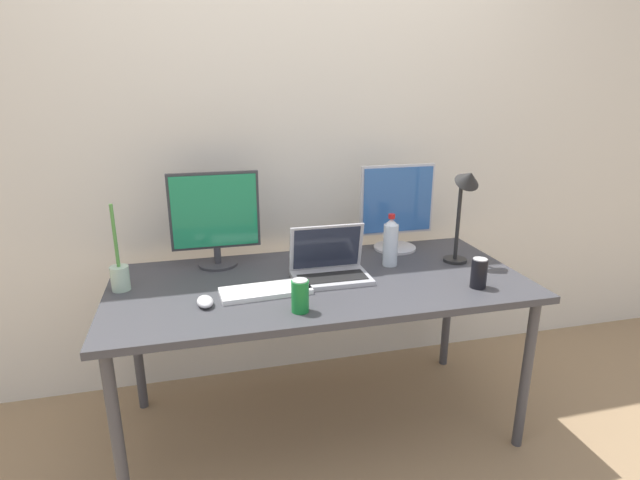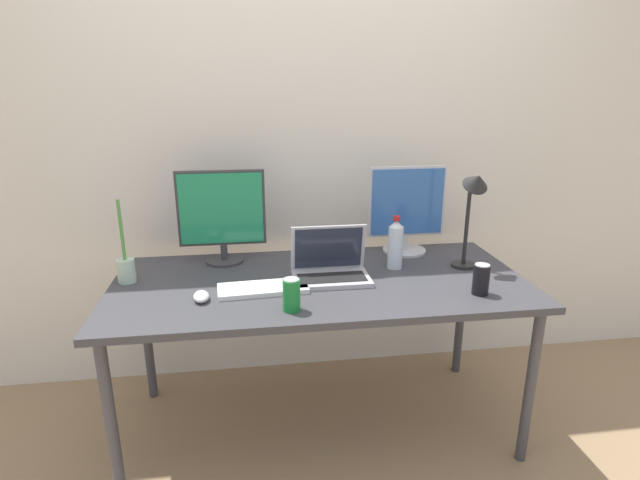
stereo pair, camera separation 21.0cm
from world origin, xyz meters
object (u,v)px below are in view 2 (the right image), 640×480
Objects in this scene: mouse_by_keyboard at (201,296)px; soda_can_by_laptop at (291,295)px; laptop_silver at (330,267)px; work_desk at (320,292)px; water_bottle at (395,244)px; keyboard_main at (263,289)px; soda_can_near_keyboard at (481,279)px; desk_lamp at (473,201)px; bamboo_vase at (126,267)px; monitor_left at (222,214)px; monitor_center at (407,209)px.

mouse_by_keyboard is 0.37m from soda_can_by_laptop.
laptop_silver reaches higher than mouse_by_keyboard.
water_bottle is (0.36, 0.10, 0.17)m from work_desk.
laptop_silver is (0.05, 0.01, 0.11)m from work_desk.
keyboard_main is at bearing -163.27° from water_bottle.
desk_lamp is (0.06, 0.27, 0.26)m from soda_can_near_keyboard.
monitor_left is at bearing 26.01° from bamboo_vase.
desk_lamp is at bearing 2.53° from mouse_by_keyboard.
mouse_by_keyboard is 0.41× the size of water_bottle.
bamboo_vase reaches higher than mouse_by_keyboard.
laptop_silver is (-0.43, -0.30, -0.17)m from monitor_center.
laptop_silver is 2.60× the size of soda_can_by_laptop.
keyboard_main is 2.88× the size of soda_can_by_laptop.
soda_can_by_laptop is 0.77m from bamboo_vase.
monitor_center reaches higher than soda_can_near_keyboard.
monitor_center is at bearing 33.41° from work_desk.
monitor_center reaches higher than laptop_silver.
monitor_left is at bearing -178.41° from monitor_center.
bamboo_vase reaches higher than soda_can_near_keyboard.
desk_lamp is at bearing 2.88° from keyboard_main.
monitor_left is 3.47× the size of soda_can_near_keyboard.
work_desk is 14.04× the size of soda_can_near_keyboard.
monitor_left is at bearing 166.14° from water_bottle.
soda_can_near_keyboard is 0.38m from desk_lamp.
laptop_silver is 0.62m from soda_can_near_keyboard.
keyboard_main is 0.64m from water_bottle.
soda_can_by_laptop is at bearing -27.68° from mouse_by_keyboard.
monitor_center is 0.88m from soda_can_by_laptop.
monitor_left is 3.47× the size of soda_can_by_laptop.
soda_can_by_laptop is 0.27× the size of desk_lamp.
soda_can_near_keyboard is at bearing 3.27° from soda_can_by_laptop.
work_desk is 4.89× the size of bamboo_vase.
monitor_left is 0.66m from soda_can_by_laptop.
water_bottle is at bearing 0.19° from bamboo_vase.
soda_can_near_keyboard is (0.26, -0.34, -0.05)m from water_bottle.
monitor_center is 0.59m from soda_can_near_keyboard.
water_bottle is at bearing -13.86° from monitor_left.
mouse_by_keyboard reaches higher than work_desk.
bamboo_vase is (-1.29, -0.22, -0.15)m from monitor_center.
soda_can_near_keyboard is at bearing -21.37° from work_desk.
desk_lamp is at bearing -12.39° from water_bottle.
work_desk is at bearing -164.95° from water_bottle.
monitor_left is 0.48m from bamboo_vase.
soda_can_by_laptop is at bearing -143.07° from water_bottle.
laptop_silver is at bearing -5.32° from bamboo_vase.
water_bottle is at bearing 167.61° from desk_lamp.
water_bottle is (0.85, 0.25, 0.09)m from mouse_by_keyboard.
work_desk is 3.77× the size of desk_lamp.
monitor_center is 0.27m from water_bottle.
laptop_silver is at bearing 10.77° from mouse_by_keyboard.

